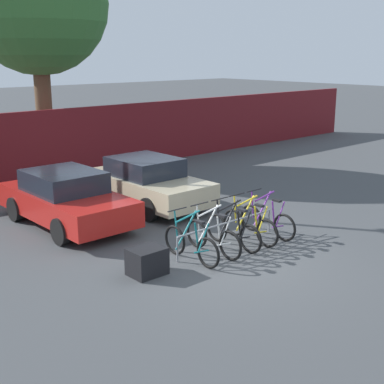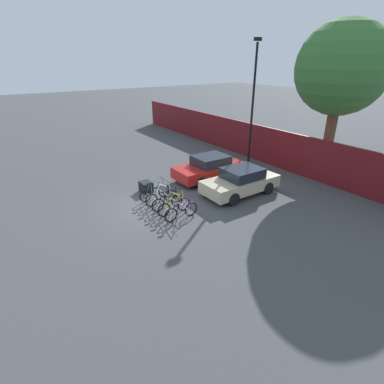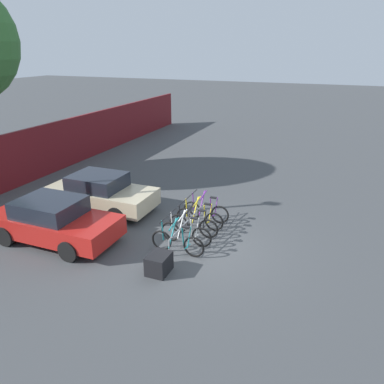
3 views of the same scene
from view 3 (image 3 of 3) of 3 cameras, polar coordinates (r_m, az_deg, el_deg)
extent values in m
plane|color=#424447|center=(11.75, 1.47, -8.31)|extent=(120.00, 120.00, 0.00)
cylinder|color=gray|center=(12.20, -0.52, -4.24)|extent=(2.95, 0.04, 0.04)
cylinder|color=gray|center=(11.13, -3.47, -8.54)|extent=(0.04, 0.04, 0.55)
cylinder|color=gray|center=(13.56, 1.88, -2.82)|extent=(0.04, 0.04, 0.55)
torus|color=black|center=(11.06, 0.28, -8.36)|extent=(0.06, 0.66, 0.66)
torus|color=black|center=(11.44, -4.65, -7.36)|extent=(0.06, 0.66, 0.66)
cylinder|color=#197A7F|center=(11.15, -2.99, -6.27)|extent=(0.60, 0.04, 0.76)
cylinder|color=#197A7F|center=(10.99, -2.77, -4.88)|extent=(0.68, 0.04, 0.16)
cylinder|color=#197A7F|center=(11.05, -1.40, -6.85)|extent=(0.14, 0.04, 0.63)
cylinder|color=#197A7F|center=(10.97, -0.43, -6.92)|extent=(0.32, 0.03, 0.58)
cylinder|color=#197A7F|center=(11.14, -0.68, -8.28)|extent=(0.40, 0.03, 0.08)
cylinder|color=#197A7F|center=(11.27, -4.51, -5.86)|extent=(0.12, 0.04, 0.69)
cylinder|color=black|center=(11.09, -4.36, -4.22)|extent=(0.52, 0.03, 0.03)
cube|color=black|center=(10.86, -0.96, -5.35)|extent=(0.10, 0.22, 0.05)
torus|color=black|center=(11.59, 1.47, -6.90)|extent=(0.06, 0.66, 0.66)
torus|color=black|center=(11.95, -3.27, -6.01)|extent=(0.06, 0.66, 0.66)
cylinder|color=silver|center=(11.67, -1.66, -4.92)|extent=(0.60, 0.04, 0.76)
cylinder|color=silver|center=(11.52, -1.43, -3.58)|extent=(0.68, 0.04, 0.16)
cylinder|color=silver|center=(11.58, -0.12, -5.47)|extent=(0.14, 0.04, 0.63)
cylinder|color=silver|center=(11.50, 0.80, -5.52)|extent=(0.32, 0.03, 0.58)
cylinder|color=silver|center=(11.66, 0.55, -6.84)|extent=(0.40, 0.03, 0.08)
cylinder|color=silver|center=(11.78, -3.11, -4.55)|extent=(0.12, 0.04, 0.69)
cylinder|color=black|center=(11.61, -2.96, -2.96)|extent=(0.52, 0.03, 0.03)
cube|color=black|center=(11.40, 0.31, -4.02)|extent=(0.10, 0.22, 0.05)
torus|color=black|center=(12.11, 2.53, -5.60)|extent=(0.06, 0.66, 0.66)
torus|color=black|center=(12.46, -2.03, -4.79)|extent=(0.06, 0.66, 0.66)
cylinder|color=black|center=(12.19, -0.47, -3.72)|extent=(0.60, 0.04, 0.76)
cylinder|color=black|center=(12.05, -0.25, -2.43)|extent=(0.68, 0.04, 0.16)
cylinder|color=black|center=(12.11, 1.00, -4.23)|extent=(0.14, 0.04, 0.63)
cylinder|color=black|center=(12.03, 1.89, -4.28)|extent=(0.32, 0.03, 0.58)
cylinder|color=black|center=(12.19, 1.64, -5.55)|extent=(0.40, 0.03, 0.08)
cylinder|color=black|center=(12.30, -1.88, -3.38)|extent=(0.12, 0.04, 0.69)
cylinder|color=black|center=(12.14, -1.71, -1.84)|extent=(0.52, 0.03, 0.03)
cube|color=black|center=(11.94, 1.43, -2.83)|extent=(0.10, 0.22, 0.05)
torus|color=black|center=(12.59, 3.40, -4.53)|extent=(0.06, 0.66, 0.66)
torus|color=black|center=(12.93, -1.02, -3.78)|extent=(0.06, 0.66, 0.66)
cylinder|color=yellow|center=(12.67, 0.50, -2.73)|extent=(0.60, 0.04, 0.76)
cylinder|color=yellow|center=(12.53, 0.73, -1.47)|extent=(0.68, 0.04, 0.16)
cylinder|color=yellow|center=(12.59, 1.93, -3.21)|extent=(0.14, 0.04, 0.63)
cylinder|color=yellow|center=(12.52, 2.79, -3.25)|extent=(0.32, 0.03, 0.58)
cylinder|color=yellow|center=(12.66, 2.54, -4.49)|extent=(0.40, 0.03, 0.08)
cylinder|color=yellow|center=(12.77, -0.85, -2.41)|extent=(0.12, 0.04, 0.69)
cylinder|color=black|center=(12.62, -0.69, -0.92)|extent=(0.52, 0.03, 0.03)
cube|color=black|center=(12.42, 2.35, -1.85)|extent=(0.10, 0.22, 0.05)
torus|color=black|center=(13.13, 4.27, -3.45)|extent=(0.06, 0.66, 0.66)
torus|color=black|center=(13.45, 0.01, -2.76)|extent=(0.06, 0.66, 0.66)
cylinder|color=#752D99|center=(13.20, 1.49, -1.73)|extent=(0.60, 0.04, 0.76)
cylinder|color=#752D99|center=(13.07, 1.72, -0.51)|extent=(0.68, 0.04, 0.16)
cylinder|color=#752D99|center=(13.12, 2.86, -2.18)|extent=(0.14, 0.04, 0.63)
cylinder|color=#752D99|center=(13.05, 3.69, -2.21)|extent=(0.32, 0.03, 0.58)
cylinder|color=#752D99|center=(13.19, 3.44, -3.41)|extent=(0.40, 0.03, 0.08)
cylinder|color=#752D99|center=(13.30, 0.18, -1.43)|extent=(0.12, 0.04, 0.69)
cylinder|color=black|center=(13.15, 0.35, 0.02)|extent=(0.52, 0.03, 0.03)
cube|color=black|center=(12.96, 3.27, -0.86)|extent=(0.10, 0.22, 0.05)
cube|color=red|center=(12.63, -20.22, -4.63)|extent=(1.80, 4.18, 0.62)
cube|color=#1E232D|center=(12.47, -20.91, -2.18)|extent=(1.58, 1.92, 0.52)
cylinder|color=black|center=(13.03, -26.57, -6.04)|extent=(0.20, 0.64, 0.64)
cylinder|color=black|center=(14.07, -21.52, -3.26)|extent=(0.20, 0.64, 0.64)
cylinder|color=black|center=(11.44, -18.30, -8.54)|extent=(0.20, 0.64, 0.64)
cylinder|color=black|center=(12.61, -13.39, -5.13)|extent=(0.20, 0.64, 0.64)
cube|color=#C1B28E|center=(14.49, -13.67, -0.58)|extent=(1.80, 4.10, 0.62)
cube|color=#1E232D|center=(14.35, -14.19, 1.59)|extent=(1.58, 1.89, 0.52)
cylinder|color=black|center=(14.67, -19.29, -1.96)|extent=(0.20, 0.64, 0.64)
cylinder|color=black|center=(15.89, -15.34, 0.25)|extent=(0.20, 0.64, 0.64)
cylinder|color=black|center=(13.30, -11.48, -3.54)|extent=(0.20, 0.64, 0.64)
cylinder|color=black|center=(14.63, -7.86, -0.99)|extent=(0.20, 0.64, 0.64)
cube|color=black|center=(10.42, -5.07, -10.80)|extent=(0.70, 0.56, 0.55)
camera|label=1|loc=(4.51, 78.72, -16.51)|focal=50.00mm
camera|label=2|loc=(21.41, 29.67, 20.49)|focal=28.00mm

